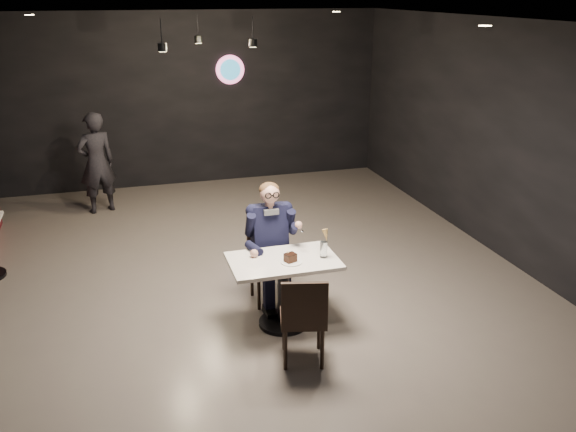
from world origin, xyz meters
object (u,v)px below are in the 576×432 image
object	(u,v)px
chair_far	(270,263)
seated_man	(270,242)
main_table	(283,292)
chair_near	(303,316)
passerby	(97,163)
sundae_glass	(324,249)

from	to	relation	value
chair_far	seated_man	distance (m)	0.26
main_table	chair_near	xyz separation A→B (m)	(0.00, -0.67, 0.09)
seated_man	passerby	bearing A→B (deg)	116.72
chair_near	sundae_glass	xyz separation A→B (m)	(0.41, 0.61, 0.37)
main_table	seated_man	distance (m)	0.65
seated_man	sundae_glass	world-z (taller)	seated_man
seated_man	chair_far	bearing A→B (deg)	90.00
sundae_glass	passerby	world-z (taller)	passerby
main_table	sundae_glass	xyz separation A→B (m)	(0.41, -0.06, 0.46)
main_table	seated_man	bearing A→B (deg)	90.00
chair_far	sundae_glass	distance (m)	0.83
chair_far	main_table	bearing A→B (deg)	-90.00
chair_far	chair_near	xyz separation A→B (m)	(0.00, -1.22, 0.00)
seated_man	sundae_glass	size ratio (longest dim) A/B	8.55
main_table	chair_far	distance (m)	0.56
seated_man	passerby	xyz separation A→B (m)	(-1.83, 3.63, 0.07)
chair_near	sundae_glass	world-z (taller)	chair_near
chair_near	seated_man	bearing A→B (deg)	103.89
main_table	chair_near	distance (m)	0.67
chair_far	sundae_glass	xyz separation A→B (m)	(0.41, -0.61, 0.37)
main_table	chair_near	bearing A→B (deg)	-90.00
chair_near	passerby	bearing A→B (deg)	124.54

